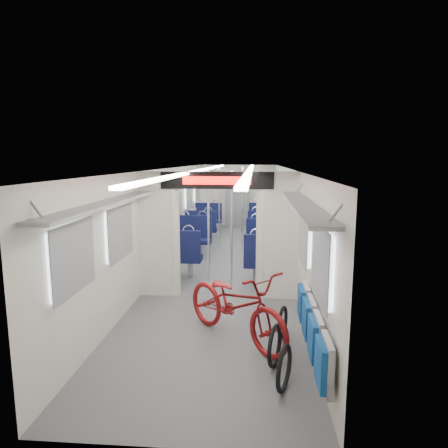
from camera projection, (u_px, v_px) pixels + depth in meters
name	position (u px, v px, depth m)	size (l,w,h in m)	color
carriage	(225.00, 205.00, 8.92)	(12.00, 12.02, 2.31)	#515456
bicycle	(236.00, 304.00, 5.55)	(0.70, 2.01, 1.06)	maroon
flip_bench	(312.00, 328.00, 4.64)	(0.12, 2.10, 0.51)	gray
bike_hoop_a	(284.00, 370.00, 4.36)	(0.53, 0.53, 0.05)	black
bike_hoop_b	(275.00, 348.00, 4.88)	(0.54, 0.54, 0.05)	black
bike_hoop_c	(283.00, 324.00, 5.68)	(0.46, 0.46, 0.05)	black
seat_bay_near_left	(187.00, 242.00, 9.48)	(0.96, 2.31, 1.17)	#0C1139
seat_bay_near_right	(266.00, 246.00, 9.04)	(0.96, 2.28, 1.16)	#0C1139
seat_bay_far_left	(205.00, 220.00, 12.89)	(0.93, 2.15, 1.12)	#0C1139
seat_bay_far_right	(263.00, 221.00, 12.77)	(0.94, 2.22, 1.15)	#0C1139
stanchion_near_left	(208.00, 230.00, 7.75)	(0.04, 0.04, 2.30)	silver
stanchion_near_right	(231.00, 231.00, 7.73)	(0.04, 0.04, 2.30)	silver
stanchion_far_left	(219.00, 209.00, 11.05)	(0.04, 0.04, 2.30)	silver
stanchion_far_right	(242.00, 210.00, 10.80)	(0.04, 0.04, 2.30)	silver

